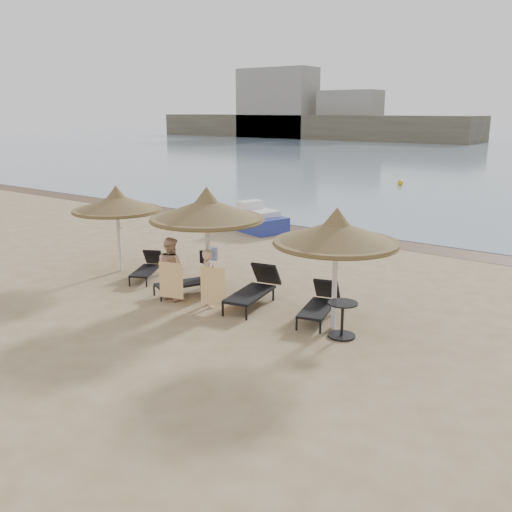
{
  "coord_description": "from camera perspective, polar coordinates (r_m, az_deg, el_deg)",
  "views": [
    {
      "loc": [
        9.86,
        -10.27,
        4.83
      ],
      "look_at": [
        1.28,
        1.2,
        1.16
      ],
      "focal_mm": 40.0,
      "sensor_mm": 36.0,
      "label": 1
    }
  ],
  "objects": [
    {
      "name": "bag_patterned",
      "position": [
        15.08,
        -4.38,
        0.25
      ],
      "size": [
        0.28,
        0.11,
        0.35
      ],
      "rotation": [
        0.0,
        0.0,
        0.07
      ],
      "color": "white",
      "rests_on": "ground"
    },
    {
      "name": "lounger_near_right",
      "position": [
        14.56,
        -0.11,
        -3.23
      ],
      "size": [
        1.11,
        2.21,
        0.94
      ],
      "rotation": [
        0.0,
        0.0,
        0.2
      ],
      "color": "black",
      "rests_on": "ground"
    },
    {
      "name": "wet_sand_strip",
      "position": [
        22.53,
        9.94,
        1.8
      ],
      "size": [
        200.0,
        1.6,
        0.01
      ],
      "primitive_type": "cube",
      "color": "brown",
      "rests_on": "ground"
    },
    {
      "name": "far_shore",
      "position": [
        94.8,
        15.54,
        12.72
      ],
      "size": [
        150.0,
        54.8,
        12.0
      ],
      "color": "brown",
      "rests_on": "ground"
    },
    {
      "name": "palapa_left",
      "position": [
        17.71,
        -13.76,
        5.15
      ],
      "size": [
        2.68,
        2.68,
        2.65
      ],
      "rotation": [
        0.0,
        0.0,
        -0.07
      ],
      "color": "silver",
      "rests_on": "ground"
    },
    {
      "name": "side_table",
      "position": [
        12.65,
        8.61,
        -6.41
      ],
      "size": [
        0.66,
        0.66,
        0.79
      ],
      "rotation": [
        0.0,
        0.0,
        0.17
      ],
      "color": "black",
      "rests_on": "ground"
    },
    {
      "name": "pedal_boat",
      "position": [
        23.54,
        0.01,
        3.63
      ],
      "size": [
        2.84,
        2.15,
        1.17
      ],
      "rotation": [
        0.0,
        0.0,
        -0.29
      ],
      "color": "navy",
      "rests_on": "ground"
    },
    {
      "name": "palapa_right",
      "position": [
        12.59,
        8.05,
        2.29
      ],
      "size": [
        2.81,
        2.81,
        2.79
      ],
      "rotation": [
        0.0,
        0.0,
        -0.14
      ],
      "color": "silver",
      "rests_on": "ground"
    },
    {
      "name": "person_right",
      "position": [
        14.29,
        -4.75,
        -1.78
      ],
      "size": [
        0.95,
        0.87,
        1.73
      ],
      "primitive_type": "imported",
      "rotation": [
        0.0,
        0.0,
        2.55
      ],
      "color": "#D8AD8B",
      "rests_on": "ground"
    },
    {
      "name": "towel_left",
      "position": [
        14.6,
        -8.49,
        -2.43
      ],
      "size": [
        0.65,
        0.21,
        0.94
      ],
      "rotation": [
        0.0,
        0.0,
        0.29
      ],
      "color": "orange",
      "rests_on": "ground"
    },
    {
      "name": "bag_dark",
      "position": [
        14.84,
        -5.24,
        -0.12
      ],
      "size": [
        0.24,
        0.09,
        0.33
      ],
      "rotation": [
        0.0,
        0.0,
        -0.07
      ],
      "color": "black",
      "rests_on": "ground"
    },
    {
      "name": "lounger_far_left",
      "position": [
        17.15,
        -10.76,
        -1.07
      ],
      "size": [
        1.28,
        1.72,
        0.74
      ],
      "rotation": [
        0.0,
        0.0,
        0.5
      ],
      "color": "black",
      "rests_on": "ground"
    },
    {
      "name": "ground",
      "position": [
        15.03,
        -6.69,
        -4.45
      ],
      "size": [
        160.0,
        160.0,
        0.0
      ],
      "primitive_type": "plane",
      "color": "tan",
      "rests_on": "ground"
    },
    {
      "name": "lounger_near_left",
      "position": [
        15.55,
        -6.43,
        -2.39
      ],
      "size": [
        1.3,
        1.91,
        0.82
      ],
      "rotation": [
        0.0,
        0.0,
        -0.43
      ],
      "color": "black",
      "rests_on": "ground"
    },
    {
      "name": "lounger_far_right",
      "position": [
        13.72,
        6.44,
        -4.68
      ],
      "size": [
        1.07,
        1.93,
        0.82
      ],
      "rotation": [
        0.0,
        0.0,
        0.27
      ],
      "color": "black",
      "rests_on": "ground"
    },
    {
      "name": "buoy_left",
      "position": [
        39.04,
        14.23,
        7.13
      ],
      "size": [
        0.39,
        0.39,
        0.39
      ],
      "primitive_type": "sphere",
      "color": "gold",
      "rests_on": "ground"
    },
    {
      "name": "towel_right",
      "position": [
        13.94,
        -4.33,
        -3.04
      ],
      "size": [
        0.67,
        0.17,
        0.96
      ],
      "rotation": [
        0.0,
        0.0,
        0.22
      ],
      "color": "orange",
      "rests_on": "ground"
    },
    {
      "name": "person_left",
      "position": [
        14.99,
        -8.53,
        -0.73
      ],
      "size": [
        0.89,
        0.58,
        1.92
      ],
      "primitive_type": "imported",
      "rotation": [
        0.0,
        0.0,
        3.14
      ],
      "color": "#D8AD8B",
      "rests_on": "ground"
    },
    {
      "name": "palapa_center",
      "position": [
        14.71,
        -4.93,
        4.61
      ],
      "size": [
        2.97,
        2.97,
        2.95
      ],
      "rotation": [
        0.0,
        0.0,
        0.24
      ],
      "color": "silver",
      "rests_on": "ground"
    }
  ]
}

